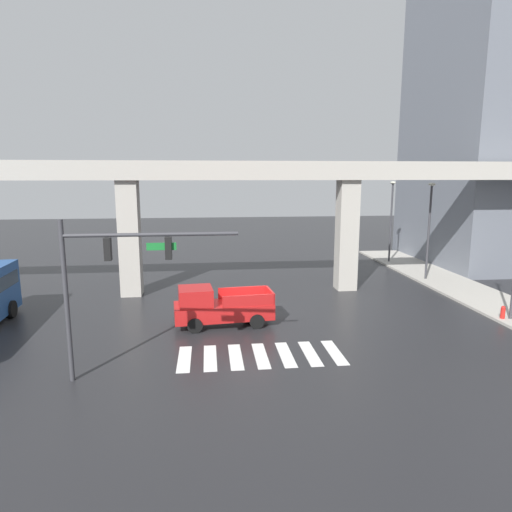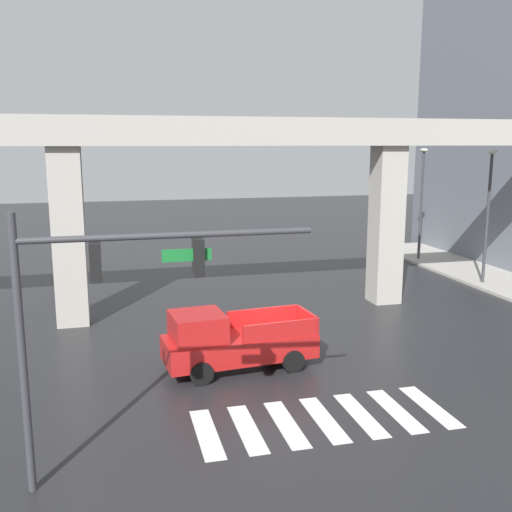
{
  "view_description": "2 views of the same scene",
  "coord_description": "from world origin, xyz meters",
  "px_view_note": "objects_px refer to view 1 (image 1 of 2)",
  "views": [
    {
      "loc": [
        -2.22,
        -23.3,
        7.76
      ],
      "look_at": [
        0.71,
        3.31,
        2.9
      ],
      "focal_mm": 31.27,
      "sensor_mm": 36.0,
      "label": 1
    },
    {
      "loc": [
        -5.55,
        -19.24,
        7.58
      ],
      "look_at": [
        -0.13,
        2.09,
        3.3
      ],
      "focal_mm": 40.98,
      "sensor_mm": 36.0,
      "label": 2
    }
  ],
  "objects_px": {
    "street_lamp_mid_block": "(429,220)",
    "fire_hydrant": "(503,313)",
    "pickup_truck": "(218,307)",
    "traffic_signal_mast": "(112,268)",
    "street_lamp_far_north": "(391,212)"
  },
  "relations": [
    {
      "from": "street_lamp_mid_block",
      "to": "fire_hydrant",
      "type": "distance_m",
      "value": 10.28
    },
    {
      "from": "pickup_truck",
      "to": "traffic_signal_mast",
      "type": "distance_m",
      "value": 7.84
    },
    {
      "from": "fire_hydrant",
      "to": "traffic_signal_mast",
      "type": "bearing_deg",
      "value": -166.01
    },
    {
      "from": "traffic_signal_mast",
      "to": "pickup_truck",
      "type": "bearing_deg",
      "value": 55.4
    },
    {
      "from": "street_lamp_mid_block",
      "to": "fire_hydrant",
      "type": "relative_size",
      "value": 8.52
    },
    {
      "from": "traffic_signal_mast",
      "to": "street_lamp_mid_block",
      "type": "height_order",
      "value": "street_lamp_mid_block"
    },
    {
      "from": "pickup_truck",
      "to": "fire_hydrant",
      "type": "height_order",
      "value": "pickup_truck"
    },
    {
      "from": "street_lamp_far_north",
      "to": "fire_hydrant",
      "type": "height_order",
      "value": "street_lamp_far_north"
    },
    {
      "from": "traffic_signal_mast",
      "to": "fire_hydrant",
      "type": "distance_m",
      "value": 20.26
    },
    {
      "from": "pickup_truck",
      "to": "fire_hydrant",
      "type": "distance_m",
      "value": 15.32
    },
    {
      "from": "street_lamp_far_north",
      "to": "fire_hydrant",
      "type": "distance_m",
      "value": 16.75
    },
    {
      "from": "street_lamp_far_north",
      "to": "traffic_signal_mast",
      "type": "bearing_deg",
      "value": -133.1
    },
    {
      "from": "street_lamp_far_north",
      "to": "fire_hydrant",
      "type": "xyz_separation_m",
      "value": [
        -0.4,
        -16.23,
        -4.13
      ]
    },
    {
      "from": "traffic_signal_mast",
      "to": "fire_hydrant",
      "type": "relative_size",
      "value": 7.64
    },
    {
      "from": "traffic_signal_mast",
      "to": "fire_hydrant",
      "type": "bearing_deg",
      "value": 13.99
    }
  ]
}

